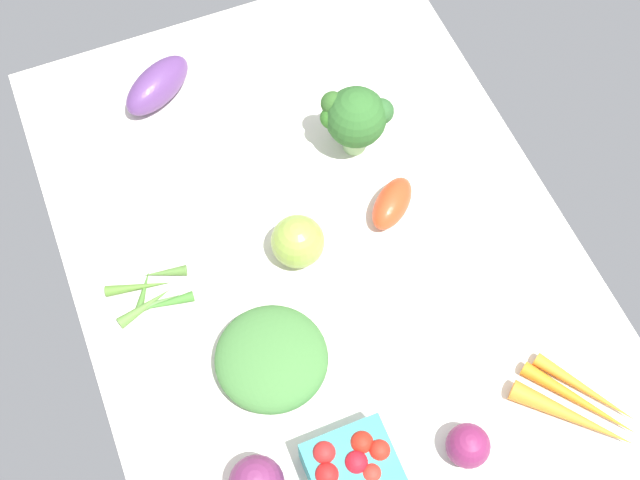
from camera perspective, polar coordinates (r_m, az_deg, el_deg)
The scene contains 10 objects.
tablecloth at distance 130.04cm, azimuth 0.00°, elevation -0.62°, with size 104.00×76.00×2.00cm, color silver.
berry_basket at distance 113.47cm, azimuth 2.36°, elevation -15.71°, with size 11.53×11.53×7.84cm.
eggplant at distance 145.00cm, azimuth -11.15°, elevation 10.43°, with size 13.99×6.41×6.41cm, color #5C3674.
red_onion_center at distance 116.61cm, azimuth 10.17°, elevation -13.80°, with size 6.10×6.10×6.10cm, color #7C2351.
okra_pile at distance 127.24cm, azimuth -11.52°, elevation -3.64°, with size 8.03×12.84×1.85cm.
broccoli_head at distance 132.47cm, azimuth 2.46°, elevation 8.45°, with size 9.89×11.54×13.13cm.
carrot_bunch at distance 123.57cm, azimuth 17.34°, elevation -10.89°, with size 17.78×16.15×2.97cm.
heirloom_tomato_green at distance 125.13cm, azimuth -1.62°, elevation 0.07°, with size 8.21×8.21×8.21cm, color #89A740.
roma_tomato at distance 130.46cm, azimuth 4.99°, elevation 2.53°, with size 9.97×5.05×5.05cm, color #D2421F.
leafy_greens_clump at distance 118.99cm, azimuth -3.37°, elevation -8.15°, with size 16.40×16.25×5.52cm, color #437939.
Camera 1 is at (55.21, -22.47, 116.57)cm, focal length 46.39 mm.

